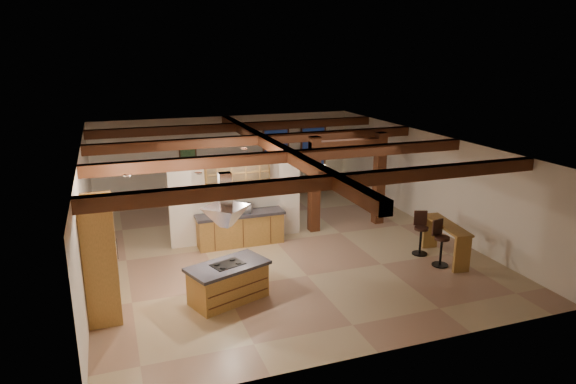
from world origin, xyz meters
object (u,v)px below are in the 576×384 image
at_px(kitchen_island, 228,282).
at_px(dining_table, 228,208).
at_px(bar_counter, 446,235).
at_px(sofa, 309,181).

distance_m(kitchen_island, dining_table, 5.79).
bearing_deg(bar_counter, dining_table, 130.84).
relative_size(kitchen_island, dining_table, 1.02).
bearing_deg(bar_counter, kitchen_island, -176.71).
height_order(dining_table, bar_counter, bar_counter).
distance_m(kitchen_island, sofa, 9.70).
distance_m(sofa, bar_counter, 7.88).
bearing_deg(kitchen_island, bar_counter, 3.29).
relative_size(dining_table, bar_counter, 1.00).
relative_size(dining_table, sofa, 0.94).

